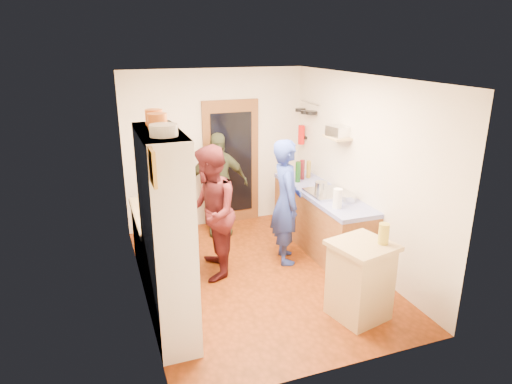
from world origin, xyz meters
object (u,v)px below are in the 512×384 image
hutch_body (167,237)px  right_counter_base (321,221)px  person_hob (289,202)px  person_back (218,184)px  island_base (360,282)px  person_left (212,212)px

hutch_body → right_counter_base: hutch_body is taller
hutch_body → person_hob: size_ratio=1.25×
person_back → hutch_body: bearing=-112.0°
person_back → person_hob: bearing=-57.7°
person_hob → person_back: size_ratio=1.06×
person_hob → person_back: (-0.66, 1.28, -0.05)m
right_counter_base → person_back: size_ratio=1.32×
island_base → hutch_body: bearing=166.5°
island_base → person_back: person_back is taller
person_hob → person_left: size_ratio=1.00×
person_hob → person_back: person_hob is taller
island_base → person_back: (-0.84, 2.83, 0.41)m
hutch_body → person_back: bearing=62.9°
right_counter_base → person_left: size_ratio=1.24×
person_left → right_counter_base: bearing=110.1°
right_counter_base → person_left: 1.82m
right_counter_base → island_base: island_base is taller
island_base → person_left: person_left is taller
hutch_body → island_base: hutch_body is taller
person_back → person_left: bearing=-103.8°
person_hob → island_base: bearing=-160.6°
person_hob → hutch_body: bearing=132.2°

